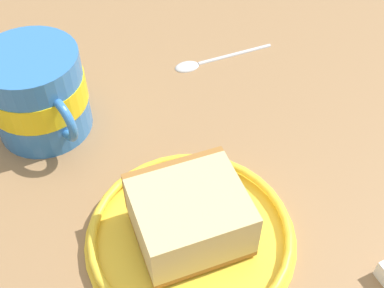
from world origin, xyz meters
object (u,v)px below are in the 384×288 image
at_px(cake_slice, 189,215).
at_px(small_plate, 191,234).
at_px(tea_mug, 37,92).
at_px(teaspoon, 203,60).

bearing_deg(cake_slice, small_plate, -167.86).
xyz_separation_m(tea_mug, teaspoon, (0.08, -0.18, -0.04)).
height_order(cake_slice, tea_mug, tea_mug).
distance_m(cake_slice, tea_mug, 0.21).
relative_size(cake_slice, tea_mug, 0.93).
relative_size(tea_mug, teaspoon, 0.90).
xyz_separation_m(small_plate, cake_slice, (0.00, 0.00, 0.03)).
xyz_separation_m(small_plate, teaspoon, (0.24, -0.05, -0.00)).
bearing_deg(tea_mug, small_plate, -140.82).
bearing_deg(teaspoon, tea_mug, 113.85).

